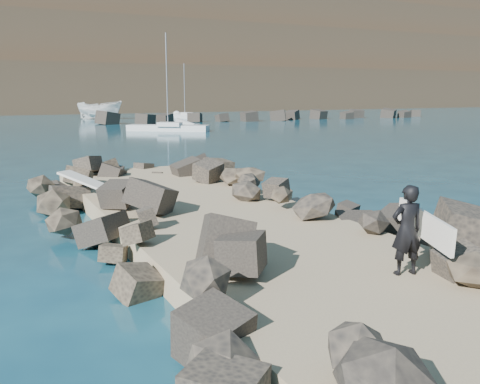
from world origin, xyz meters
The scene contains 11 objects.
ground centered at (0.00, 0.00, 0.00)m, with size 800.00×800.00×0.00m, color #0F384C.
jetty centered at (0.00, -2.00, 0.30)m, with size 6.00×26.00×0.60m, color #8C7759.
riprap_left centered at (-2.90, -1.50, 0.50)m, with size 2.60×22.00×1.00m, color black.
riprap_right centered at (2.90, -1.50, 0.50)m, with size 2.60×22.00×1.00m, color black.
breakwater_secondary centered at (35.00, 55.00, 0.60)m, with size 52.00×4.00×1.20m, color black.
headland centered at (10.00, 160.00, 16.00)m, with size 360.00×140.00×32.00m, color #2D4919.
surfboard_resting centered at (-2.94, 4.65, 1.04)m, with size 0.58×2.30×0.08m, color beige.
boat_imported centered at (11.16, 70.32, 1.39)m, with size 2.71×7.21×2.78m, color white.
surfer_with_board centered at (1.21, -5.96, 1.50)m, with size 1.18×2.13×1.78m.
sailboat_d centered at (23.68, 66.61, 0.35)m, with size 2.58×7.30×8.61m.
sailboat_c centered at (12.29, 41.28, 0.35)m, with size 8.19×6.61×10.32m.
Camera 1 is at (-6.17, -13.51, 4.12)m, focal length 40.00 mm.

